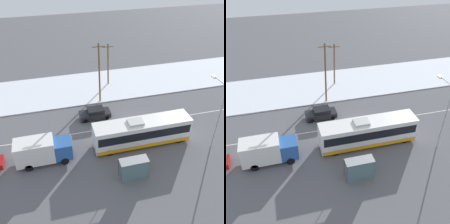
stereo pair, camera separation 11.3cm
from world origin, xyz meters
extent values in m
plane|color=#56565B|center=(0.00, 0.00, 0.00)|extent=(120.00, 120.00, 0.00)
cube|color=silver|center=(0.00, 11.55, 0.06)|extent=(80.00, 10.51, 0.12)
cube|color=silver|center=(0.00, 0.00, 0.00)|extent=(60.00, 0.12, 0.00)
cube|color=white|center=(-0.03, -3.77, 1.74)|extent=(11.69, 2.55, 2.93)
cube|color=black|center=(-0.03, -3.77, 2.09)|extent=(11.22, 2.57, 1.12)
cube|color=orange|center=(-0.03, -3.77, 0.54)|extent=(11.57, 2.57, 0.53)
cube|color=#B2B2B2|center=(-0.90, -3.77, 3.33)|extent=(1.80, 1.40, 0.24)
cylinder|color=black|center=(4.42, -4.91, 0.50)|extent=(1.00, 0.28, 1.00)
cylinder|color=black|center=(4.42, -2.64, 0.50)|extent=(1.00, 0.28, 1.00)
cylinder|color=black|center=(-4.27, -4.91, 0.50)|extent=(1.00, 0.28, 1.00)
cylinder|color=black|center=(-4.27, -2.64, 0.50)|extent=(1.00, 0.28, 1.00)
cube|color=silver|center=(-12.47, -3.99, 1.79)|extent=(4.18, 2.30, 2.59)
cube|color=#2856A3|center=(-9.43, -3.99, 1.51)|extent=(1.90, 2.18, 2.02)
cube|color=black|center=(-8.50, -3.99, 1.91)|extent=(0.06, 1.95, 0.89)
cylinder|color=black|center=(-9.43, -5.01, 0.45)|extent=(0.90, 0.26, 0.90)
cylinder|color=black|center=(-9.43, -2.97, 0.45)|extent=(0.90, 0.26, 0.90)
cylinder|color=black|center=(-13.30, -5.01, 0.45)|extent=(0.90, 0.26, 0.90)
cylinder|color=black|center=(-13.30, -2.97, 0.45)|extent=(0.90, 0.26, 0.90)
cube|color=black|center=(-4.45, 2.77, 0.59)|extent=(4.24, 1.80, 0.74)
cube|color=black|center=(-4.34, 2.77, 1.25)|extent=(2.21, 1.66, 0.56)
cube|color=black|center=(-4.34, 2.77, 1.26)|extent=(2.03, 1.69, 0.45)
cylinder|color=black|center=(-5.87, 1.98, 0.32)|extent=(0.64, 0.22, 0.64)
cylinder|color=black|center=(-5.87, 3.56, 0.32)|extent=(0.64, 0.22, 0.64)
cylinder|color=black|center=(-2.93, 1.98, 0.32)|extent=(0.64, 0.22, 0.64)
cylinder|color=black|center=(-2.93, 3.56, 0.32)|extent=(0.64, 0.22, 0.64)
cylinder|color=#23232D|center=(-1.91, -7.82, 0.42)|extent=(0.13, 0.13, 0.84)
cylinder|color=#23232D|center=(-1.65, -7.82, 0.42)|extent=(0.13, 0.13, 0.84)
cube|color=maroon|center=(-1.78, -7.82, 1.19)|extent=(0.44, 0.24, 0.70)
sphere|color=tan|center=(-1.78, -7.82, 1.69)|extent=(0.29, 0.29, 0.29)
cylinder|color=maroon|center=(-2.06, -7.82, 1.16)|extent=(0.11, 0.11, 0.66)
cylinder|color=maroon|center=(-1.50, -7.82, 1.16)|extent=(0.11, 0.11, 0.66)
cube|color=gray|center=(-2.71, -8.65, 2.37)|extent=(2.98, 1.20, 0.06)
cube|color=slate|center=(-2.71, -9.23, 1.20)|extent=(2.86, 0.04, 2.16)
cylinder|color=#474C51|center=(-4.16, -8.09, 1.17)|extent=(0.08, 0.08, 2.34)
cylinder|color=#474C51|center=(-1.26, -8.09, 1.17)|extent=(0.08, 0.08, 2.34)
cylinder|color=#474C51|center=(-4.16, -9.21, 1.17)|extent=(0.08, 0.08, 2.34)
cylinder|color=#474C51|center=(-1.26, -9.21, 1.17)|extent=(0.08, 0.08, 2.34)
cylinder|color=#9EA3A8|center=(7.85, -6.59, 4.19)|extent=(0.14, 0.14, 8.38)
cylinder|color=#9EA3A8|center=(7.85, -5.37, 8.23)|extent=(0.10, 2.46, 0.10)
cube|color=silver|center=(7.85, -4.14, 8.16)|extent=(0.36, 0.60, 0.16)
cylinder|color=brown|center=(-2.80, 6.79, 4.59)|extent=(0.24, 0.24, 9.17)
cube|color=brown|center=(-2.80, 6.79, 8.67)|extent=(1.80, 0.12, 0.12)
cylinder|color=brown|center=(-0.28, 11.79, 3.54)|extent=(0.24, 0.24, 7.07)
cube|color=brown|center=(-0.28, 11.79, 6.57)|extent=(1.80, 0.12, 0.12)
camera|label=1|loc=(-9.70, -26.39, 21.39)|focal=42.00mm
camera|label=2|loc=(-9.59, -26.42, 21.39)|focal=42.00mm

